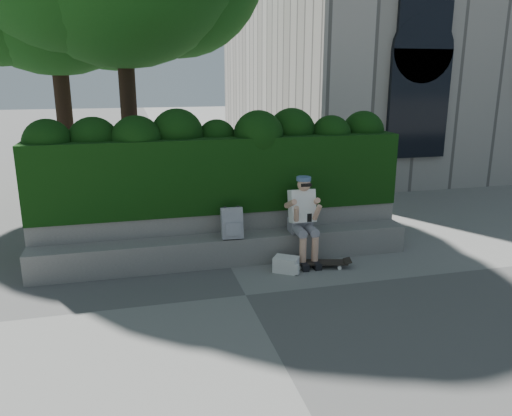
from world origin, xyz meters
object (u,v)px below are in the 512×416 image
object	(u,v)px
backpack_plaid	(232,223)
backpack_ground	(286,264)
person	(303,216)
skateboard	(319,263)

from	to	relation	value
backpack_plaid	backpack_ground	xyz separation A→B (m)	(0.74, -0.47, -0.58)
person	backpack_plaid	size ratio (longest dim) A/B	2.85
skateboard	backpack_ground	xyz separation A→B (m)	(-0.55, -0.03, 0.04)
person	backpack_plaid	bearing A→B (deg)	175.90
person	backpack_ground	bearing A→B (deg)	-135.39
skateboard	backpack_ground	size ratio (longest dim) A/B	2.57
person	backpack_ground	world-z (taller)	person
skateboard	backpack_ground	bearing A→B (deg)	-162.18
skateboard	backpack_ground	distance (m)	0.55
backpack_ground	skateboard	bearing A→B (deg)	37.32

